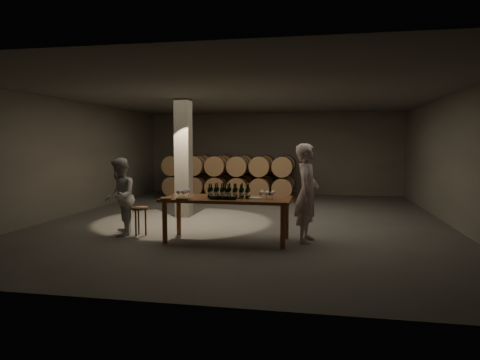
% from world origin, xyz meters
% --- Properties ---
extents(room, '(12.00, 12.00, 12.00)m').
position_xyz_m(room, '(-1.80, 0.20, 1.60)').
color(room, '#4D4A48').
rests_on(room, ground).
extents(tasting_table, '(2.60, 1.10, 0.90)m').
position_xyz_m(tasting_table, '(0.00, -2.50, 0.80)').
color(tasting_table, brown).
rests_on(tasting_table, ground).
extents(barrel_stack_back, '(4.70, 0.95, 1.57)m').
position_xyz_m(barrel_stack_back, '(-1.35, 5.20, 0.83)').
color(barrel_stack_back, brown).
rests_on(barrel_stack_back, ground).
extents(barrel_stack_front, '(4.70, 0.95, 1.57)m').
position_xyz_m(barrel_stack_front, '(-1.35, 3.80, 0.83)').
color(barrel_stack_front, brown).
rests_on(barrel_stack_front, ground).
extents(bottle_cluster, '(0.85, 0.22, 0.30)m').
position_xyz_m(bottle_cluster, '(0.05, -2.52, 1.01)').
color(bottle_cluster, black).
rests_on(bottle_cluster, tasting_table).
extents(lying_bottles, '(0.62, 0.08, 0.08)m').
position_xyz_m(lying_bottles, '(0.00, -2.82, 0.94)').
color(lying_bottles, black).
rests_on(lying_bottles, tasting_table).
extents(glass_cluster_left, '(0.19, 0.41, 0.16)m').
position_xyz_m(glass_cluster_left, '(-0.88, -2.62, 1.02)').
color(glass_cluster_left, silver).
rests_on(glass_cluster_left, tasting_table).
extents(glass_cluster_right, '(0.30, 0.30, 0.16)m').
position_xyz_m(glass_cluster_right, '(0.83, -2.55, 1.01)').
color(glass_cluster_right, silver).
rests_on(glass_cluster_right, tasting_table).
extents(plate, '(0.28, 0.28, 0.02)m').
position_xyz_m(plate, '(0.59, -2.50, 0.91)').
color(plate, silver).
rests_on(plate, tasting_table).
extents(notebook_near, '(0.27, 0.22, 0.03)m').
position_xyz_m(notebook_near, '(-0.80, -2.92, 0.92)').
color(notebook_near, brown).
rests_on(notebook_near, tasting_table).
extents(notebook_corner, '(0.28, 0.32, 0.02)m').
position_xyz_m(notebook_corner, '(-1.15, -2.91, 0.91)').
color(notebook_corner, brown).
rests_on(notebook_corner, tasting_table).
extents(pen, '(0.15, 0.06, 0.01)m').
position_xyz_m(pen, '(-0.67, -2.91, 0.91)').
color(pen, black).
rests_on(pen, tasting_table).
extents(stool, '(0.37, 0.37, 0.62)m').
position_xyz_m(stool, '(-1.98, -2.32, 0.51)').
color(stool, brown).
rests_on(stool, ground).
extents(person_man, '(0.58, 0.79, 2.00)m').
position_xyz_m(person_man, '(1.61, -2.23, 1.00)').
color(person_man, beige).
rests_on(person_man, ground).
extents(person_woman, '(0.91, 1.00, 1.69)m').
position_xyz_m(person_woman, '(-2.41, -2.39, 0.85)').
color(person_woman, silver).
rests_on(person_woman, ground).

